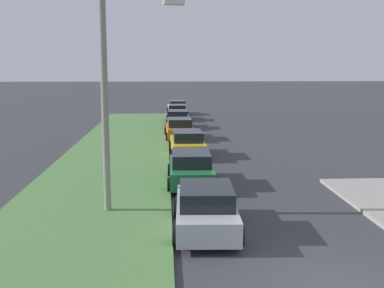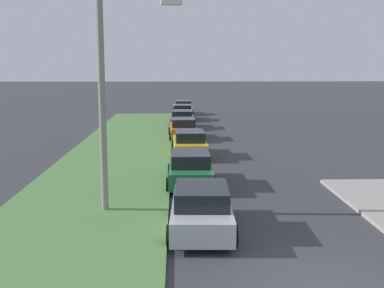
{
  "view_description": "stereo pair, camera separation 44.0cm",
  "coord_description": "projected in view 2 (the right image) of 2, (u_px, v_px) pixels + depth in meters",
  "views": [
    {
      "loc": [
        -10.1,
        3.9,
        5.08
      ],
      "look_at": [
        10.63,
        2.75,
        1.66
      ],
      "focal_mm": 44.3,
      "sensor_mm": 36.0,
      "label": 1
    },
    {
      "loc": [
        -10.12,
        3.46,
        5.08
      ],
      "look_at": [
        10.63,
        2.75,
        1.66
      ],
      "focal_mm": 44.3,
      "sensor_mm": 36.0,
      "label": 2
    }
  ],
  "objects": [
    {
      "name": "parked_car_green",
      "position": [
        191.0,
        169.0,
        20.4
      ],
      "size": [
        4.32,
        2.06,
        1.47
      ],
      "rotation": [
        0.0,
        0.0,
        -0.01
      ],
      "color": "#1E6B38",
      "rests_on": "ground"
    },
    {
      "name": "parked_car_blue",
      "position": [
        183.0,
        119.0,
        39.32
      ],
      "size": [
        4.39,
        2.2,
        1.47
      ],
      "rotation": [
        0.0,
        0.0,
        -0.05
      ],
      "color": "#23389E",
      "rests_on": "ground"
    },
    {
      "name": "parked_car_silver",
      "position": [
        201.0,
        209.0,
        14.66
      ],
      "size": [
        4.37,
        2.15,
        1.47
      ],
      "rotation": [
        0.0,
        0.0,
        -0.04
      ],
      "color": "#B2B5BA",
      "rests_on": "ground"
    },
    {
      "name": "grass_median",
      "position": [
        101.0,
        183.0,
        20.55
      ],
      "size": [
        60.0,
        6.0,
        0.12
      ],
      "primitive_type": "cube",
      "color": "#517F42",
      "rests_on": "ground"
    },
    {
      "name": "parked_car_orange",
      "position": [
        183.0,
        129.0,
        33.41
      ],
      "size": [
        4.36,
        2.13,
        1.47
      ],
      "rotation": [
        0.0,
        0.0,
        0.03
      ],
      "color": "orange",
      "rests_on": "ground"
    },
    {
      "name": "streetlight",
      "position": [
        112.0,
        87.0,
        15.99
      ],
      "size": [
        0.81,
        2.86,
        7.5
      ],
      "color": "gray",
      "rests_on": "ground"
    },
    {
      "name": "parked_car_red",
      "position": [
        183.0,
        112.0,
        45.12
      ],
      "size": [
        4.39,
        2.19,
        1.47
      ],
      "rotation": [
        0.0,
        0.0,
        -0.05
      ],
      "color": "red",
      "rests_on": "ground"
    },
    {
      "name": "parked_car_yellow",
      "position": [
        190.0,
        144.0,
        26.94
      ],
      "size": [
        4.34,
        2.1,
        1.47
      ],
      "rotation": [
        0.0,
        0.0,
        0.03
      ],
      "color": "gold",
      "rests_on": "ground"
    },
    {
      "name": "parked_car_white",
      "position": [
        183.0,
        108.0,
        50.51
      ],
      "size": [
        4.38,
        2.18,
        1.47
      ],
      "rotation": [
        0.0,
        0.0,
        0.05
      ],
      "color": "silver",
      "rests_on": "ground"
    }
  ]
}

